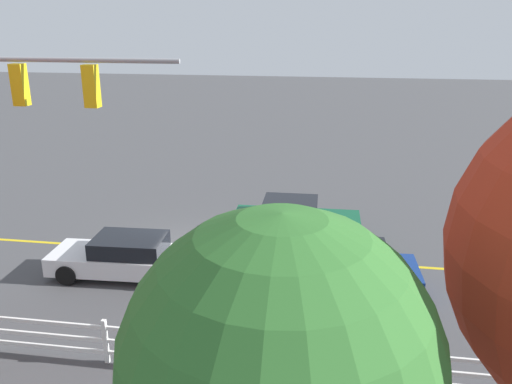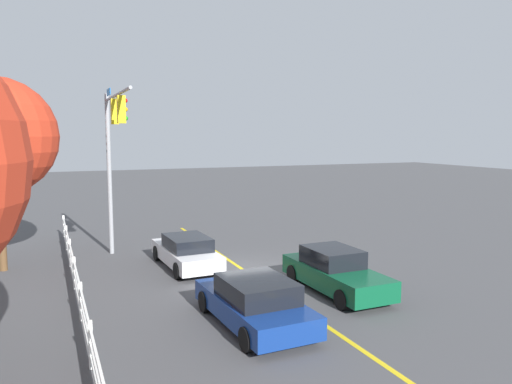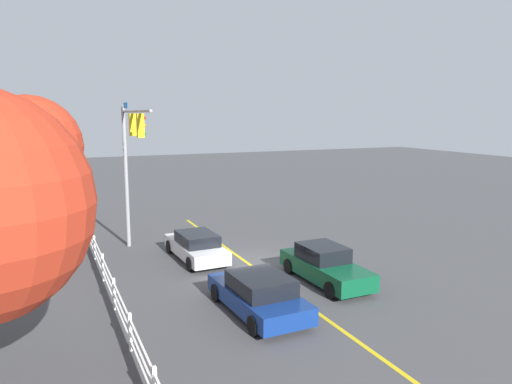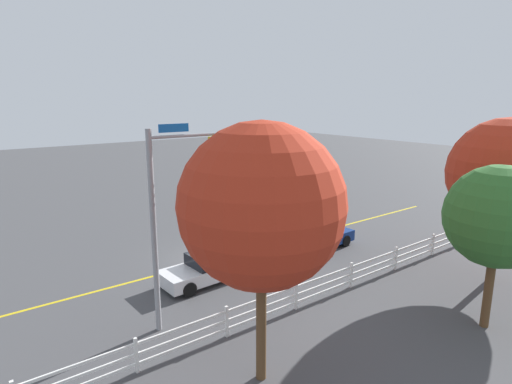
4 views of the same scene
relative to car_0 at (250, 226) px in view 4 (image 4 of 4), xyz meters
The scene contains 10 objects.
ground_plane 4.07m from the car_0, 28.17° to the left, with size 120.00×120.00×0.00m, color #444447.
lane_center_stripe 2.07m from the car_0, 103.67° to the left, with size 28.00×0.16×0.01m, color gold.
signal_assembly 10.46m from the car_0, 42.14° to the left, with size 6.60×0.38×7.31m.
car_0 is the anchor object (origin of this frame).
car_1 4.13m from the car_0, 115.08° to the left, with size 4.66×2.19×1.39m.
car_2 6.37m from the car_0, 37.48° to the left, with size 4.64×1.97×1.32m.
white_rail_fence 8.25m from the car_0, 86.25° to the left, with size 26.10×0.10×1.15m.
tree_0 13.83m from the car_0, 55.19° to the left, with size 4.62×4.62×7.61m.
tree_1 13.41m from the car_0, 114.31° to the left, with size 4.82×4.82×7.37m.
tree_2 13.78m from the car_0, 93.65° to the left, with size 3.60×3.60×5.96m.
Camera 4 is at (10.69, 17.54, 8.17)m, focal length 29.59 mm.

